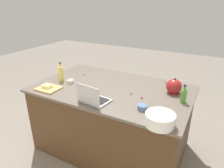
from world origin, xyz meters
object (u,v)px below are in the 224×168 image
(cutting_board, at_px, (49,88))
(butter_stick_right, at_px, (46,87))
(laptop, at_px, (93,98))
(ramekin_small, at_px, (70,81))
(kettle, at_px, (174,87))
(butter_stick_left, at_px, (49,85))
(bottle_olive, at_px, (184,96))
(ramekin_medium, at_px, (142,107))
(bottle_oil, at_px, (61,73))
(mixing_bowl_large, at_px, (160,119))

(cutting_board, relative_size, butter_stick_right, 2.44)
(laptop, bearing_deg, ramekin_small, -29.29)
(kettle, xyz_separation_m, butter_stick_left, (1.38, 0.59, -0.04))
(kettle, bearing_deg, bottle_olive, 127.58)
(butter_stick_left, distance_m, ramekin_medium, 1.20)
(bottle_olive, bearing_deg, ramekin_small, 5.87)
(bottle_oil, xyz_separation_m, cutting_board, (-0.05, 0.29, -0.09))
(kettle, height_order, cutting_board, kettle)
(butter_stick_right, bearing_deg, laptop, 179.39)
(kettle, bearing_deg, cutting_board, 24.33)
(bottle_oil, distance_m, cutting_board, 0.31)
(mixing_bowl_large, bearing_deg, butter_stick_right, -3.37)
(bottle_oil, xyz_separation_m, bottle_olive, (-1.56, -0.14, -0.02))
(laptop, distance_m, bottle_olive, 0.96)
(laptop, distance_m, ramekin_small, 0.64)
(mixing_bowl_large, distance_m, cutting_board, 1.42)
(butter_stick_right, distance_m, ramekin_medium, 1.21)
(cutting_board, xyz_separation_m, butter_stick_left, (0.02, -0.02, 0.03))
(ramekin_small, distance_m, ramekin_medium, 1.10)
(kettle, height_order, butter_stick_left, kettle)
(bottle_olive, distance_m, butter_stick_left, 1.58)
(bottle_oil, xyz_separation_m, butter_stick_left, (-0.04, 0.27, -0.07))
(mixing_bowl_large, bearing_deg, bottle_oil, -15.19)
(ramekin_medium, bearing_deg, butter_stick_right, 4.85)
(cutting_board, distance_m, ramekin_small, 0.30)
(mixing_bowl_large, bearing_deg, ramekin_medium, -39.13)
(bottle_oil, height_order, ramekin_small, bottle_oil)
(laptop, bearing_deg, bottle_olive, -151.38)
(butter_stick_right, relative_size, ramekin_medium, 1.11)
(bottle_oil, xyz_separation_m, ramekin_small, (-0.16, 0.01, -0.08))
(ramekin_small, height_order, ramekin_medium, ramekin_medium)
(mixing_bowl_large, height_order, ramekin_medium, mixing_bowl_large)
(bottle_oil, bearing_deg, mixing_bowl_large, 164.81)
(cutting_board, relative_size, ramekin_small, 3.23)
(bottle_olive, distance_m, cutting_board, 1.57)
(kettle, bearing_deg, bottle_oil, 12.94)
(bottle_olive, xyz_separation_m, cutting_board, (1.51, 0.43, -0.07))
(mixing_bowl_large, xyz_separation_m, ramekin_medium, (0.23, -0.19, -0.04))
(laptop, relative_size, butter_stick_left, 3.05)
(butter_stick_right, distance_m, ramekin_small, 0.33)
(bottle_oil, distance_m, bottle_olive, 1.57)
(ramekin_small, bearing_deg, cutting_board, 69.94)
(butter_stick_left, distance_m, ramekin_small, 0.29)
(bottle_oil, distance_m, ramekin_small, 0.18)
(bottle_olive, relative_size, butter_stick_right, 1.82)
(ramekin_medium, bearing_deg, ramekin_small, -10.80)
(laptop, xyz_separation_m, butter_stick_left, (0.68, -0.05, -0.01))
(bottle_olive, xyz_separation_m, ramekin_medium, (0.32, 0.35, -0.06))
(bottle_oil, bearing_deg, bottle_olive, -174.93)
(laptop, relative_size, mixing_bowl_large, 1.27)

